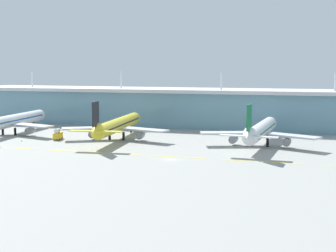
# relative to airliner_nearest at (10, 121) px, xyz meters

# --- Properties ---
(ground_plane) EXTENTS (600.00, 600.00, 0.00)m
(ground_plane) POSITION_rel_airliner_nearest_xyz_m (91.11, -38.29, -6.45)
(ground_plane) COLOR gray
(terminal_building) EXTENTS (288.00, 34.00, 29.36)m
(terminal_building) POSITION_rel_airliner_nearest_xyz_m (91.11, 58.36, 3.93)
(terminal_building) COLOR #6693A8
(terminal_building) RESTS_ON ground
(airliner_nearest) EXTENTS (48.60, 69.05, 18.90)m
(airliner_nearest) POSITION_rel_airliner_nearest_xyz_m (0.00, 0.00, 0.00)
(airliner_nearest) COLOR white
(airliner_nearest) RESTS_ON ground
(airliner_near_middle) EXTENTS (48.53, 66.72, 18.90)m
(airliner_near_middle) POSITION_rel_airliner_nearest_xyz_m (54.73, 0.55, -0.00)
(airliner_near_middle) COLOR yellow
(airliner_near_middle) RESTS_ON ground
(airliner_far_middle) EXTENTS (48.74, 61.08, 18.90)m
(airliner_far_middle) POSITION_rel_airliner_nearest_xyz_m (117.39, 1.18, -0.01)
(airliner_far_middle) COLOR silver
(airliner_far_middle) RESTS_ON ground
(taxiway_stripe_west) EXTENTS (28.00, 0.70, 0.04)m
(taxiway_stripe_west) POSITION_rel_airliner_nearest_xyz_m (20.11, -32.90, -6.43)
(taxiway_stripe_west) COLOR yellow
(taxiway_stripe_west) RESTS_ON ground
(taxiway_stripe_mid_west) EXTENTS (28.00, 0.70, 0.04)m
(taxiway_stripe_mid_west) POSITION_rel_airliner_nearest_xyz_m (54.11, -32.90, -6.43)
(taxiway_stripe_mid_west) COLOR yellow
(taxiway_stripe_mid_west) RESTS_ON ground
(taxiway_stripe_centre) EXTENTS (28.00, 0.70, 0.04)m
(taxiway_stripe_centre) POSITION_rel_airliner_nearest_xyz_m (88.11, -32.90, -6.43)
(taxiway_stripe_centre) COLOR yellow
(taxiway_stripe_centre) RESTS_ON ground
(taxiway_stripe_mid_east) EXTENTS (28.00, 0.70, 0.04)m
(taxiway_stripe_mid_east) POSITION_rel_airliner_nearest_xyz_m (122.11, -32.90, -6.43)
(taxiway_stripe_mid_east) COLOR yellow
(taxiway_stripe_mid_east) RESTS_ON ground
(fuel_truck) EXTENTS (4.15, 7.60, 4.95)m
(fuel_truck) POSITION_rel_airliner_nearest_xyz_m (29.18, -6.94, -4.19)
(fuel_truck) COLOR gold
(fuel_truck) RESTS_ON ground
(safety_cone_left_wingtip) EXTENTS (0.56, 0.56, 0.70)m
(safety_cone_left_wingtip) POSITION_rel_airliner_nearest_xyz_m (17.31, -17.03, -6.10)
(safety_cone_left_wingtip) COLOR orange
(safety_cone_left_wingtip) RESTS_ON ground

